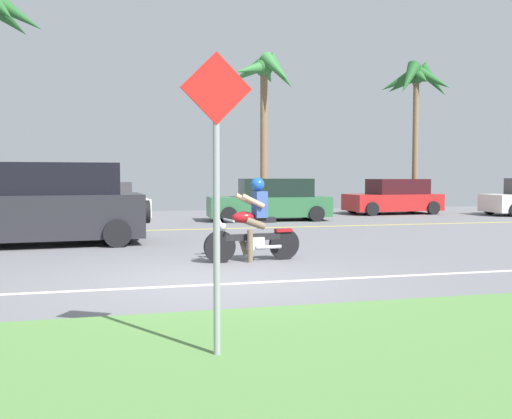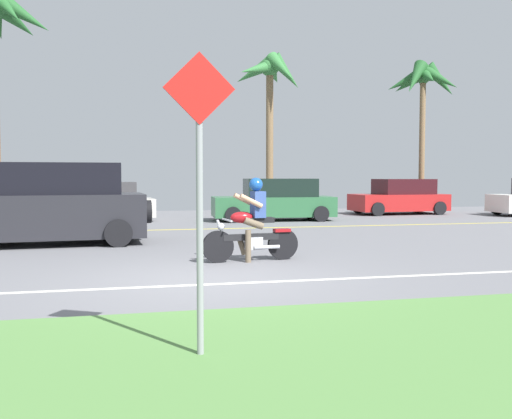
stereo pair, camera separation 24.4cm
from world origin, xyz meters
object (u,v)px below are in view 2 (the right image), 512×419
object	(u,v)px
street_sign	(200,176)
parked_car_1	(93,203)
palm_tree_0	(270,80)
motorcyclist	(252,226)
parked_car_3	(400,198)
parked_car_2	(275,201)
suv_nearby	(45,205)
palm_tree_2	(423,85)

from	to	relation	value
street_sign	parked_car_1	bearing A→B (deg)	96.06
parked_car_1	palm_tree_0	size ratio (longest dim) A/B	0.62
motorcyclist	parked_car_3	xyz separation A→B (m)	(9.07, 11.71, 0.02)
parked_car_1	parked_car_3	size ratio (longest dim) A/B	1.11
motorcyclist	parked_car_3	distance (m)	14.81
parked_car_2	palm_tree_0	distance (m)	7.35
palm_tree_0	suv_nearby	bearing A→B (deg)	-127.26
parked_car_1	suv_nearby	bearing A→B (deg)	-96.48
palm_tree_0	street_sign	size ratio (longest dim) A/B	2.67
motorcyclist	suv_nearby	world-z (taller)	suv_nearby
parked_car_3	suv_nearby	bearing A→B (deg)	-148.91
parked_car_3	palm_tree_2	distance (m)	5.41
palm_tree_2	motorcyclist	bearing A→B (deg)	-129.64
motorcyclist	suv_nearby	distance (m)	5.61
parked_car_1	parked_car_3	world-z (taller)	parked_car_3
palm_tree_0	palm_tree_2	xyz separation A→B (m)	(6.65, -1.65, -0.23)
suv_nearby	street_sign	distance (m)	9.73
parked_car_3	motorcyclist	bearing A→B (deg)	-127.74
suv_nearby	motorcyclist	bearing A→B (deg)	-41.37
parked_car_1	palm_tree_2	xyz separation A→B (m)	(14.19, 2.52, 5.02)
parked_car_3	parked_car_2	bearing A→B (deg)	-160.39
parked_car_2	parked_car_3	size ratio (longest dim) A/B	1.11
parked_car_1	parked_car_2	distance (m)	6.50
parked_car_1	street_sign	xyz separation A→B (m)	(1.71, -16.14, 0.97)
motorcyclist	parked_car_1	xyz separation A→B (m)	(-3.44, 10.45, -0.01)
suv_nearby	palm_tree_2	xyz separation A→B (m)	(14.96, 9.27, 4.74)
palm_tree_0	palm_tree_2	bearing A→B (deg)	-13.98
suv_nearby	parked_car_3	size ratio (longest dim) A/B	1.22
parked_car_1	palm_tree_0	world-z (taller)	palm_tree_0
parked_car_2	parked_car_3	world-z (taller)	parked_car_2
palm_tree_2	street_sign	distance (m)	22.81
motorcyclist	palm_tree_2	size ratio (longest dim) A/B	0.28
palm_tree_0	street_sign	xyz separation A→B (m)	(-5.83, -20.31, -4.28)
suv_nearby	palm_tree_2	size ratio (longest dim) A/B	0.73
motorcyclist	palm_tree_0	bearing A→B (deg)	74.34
palm_tree_2	parked_car_1	bearing A→B (deg)	-169.92
palm_tree_2	street_sign	size ratio (longest dim) A/B	2.50
parked_car_2	suv_nearby	bearing A→B (deg)	-140.96
parked_car_1	motorcyclist	bearing A→B (deg)	-71.78
palm_tree_0	street_sign	bearing A→B (deg)	-106.02
motorcyclist	street_sign	distance (m)	6.01
motorcyclist	suv_nearby	size ratio (longest dim) A/B	0.39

